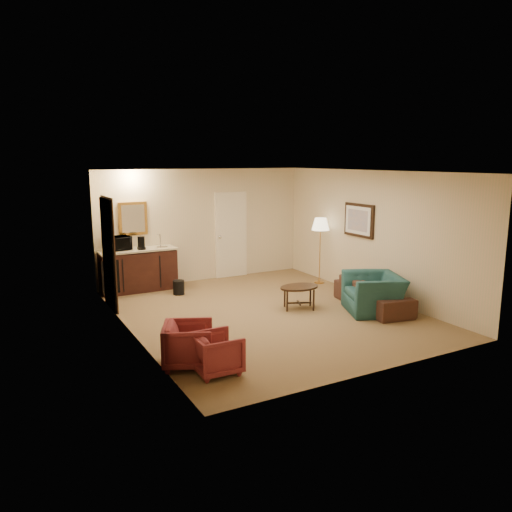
{
  "coord_description": "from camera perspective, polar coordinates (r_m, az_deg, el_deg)",
  "views": [
    {
      "loc": [
        -4.43,
        -7.76,
        2.82
      ],
      "look_at": [
        0.05,
        0.5,
        0.99
      ],
      "focal_mm": 35.0,
      "sensor_mm": 36.0,
      "label": 1
    }
  ],
  "objects": [
    {
      "name": "microwave",
      "position": [
        10.93,
        -15.61,
        1.57
      ],
      "size": [
        0.57,
        0.38,
        0.36
      ],
      "primitive_type": "imported",
      "rotation": [
        0.0,
        0.0,
        0.18
      ],
      "color": "black",
      "rests_on": "wetbar_cabinet"
    },
    {
      "name": "floor_lamp",
      "position": [
        11.49,
        7.31,
        0.61
      ],
      "size": [
        0.45,
        0.45,
        1.52
      ],
      "primitive_type": "cube",
      "rotation": [
        0.0,
        0.0,
        0.13
      ],
      "color": "gold",
      "rests_on": "ground"
    },
    {
      "name": "coffee_table",
      "position": [
        9.58,
        4.94,
        -4.74
      ],
      "size": [
        0.92,
        0.79,
        0.45
      ],
      "primitive_type": "cube",
      "rotation": [
        0.0,
        0.0,
        -0.4
      ],
      "color": "black",
      "rests_on": "ground"
    },
    {
      "name": "ground",
      "position": [
        9.37,
        1.21,
        -6.48
      ],
      "size": [
        6.0,
        6.0,
        0.0
      ],
      "primitive_type": "plane",
      "color": "olive",
      "rests_on": "ground"
    },
    {
      "name": "waste_bin",
      "position": [
        10.68,
        -8.83,
        -3.57
      ],
      "size": [
        0.32,
        0.32,
        0.3
      ],
      "primitive_type": "cylinder",
      "rotation": [
        0.0,
        0.0,
        0.42
      ],
      "color": "black",
      "rests_on": "ground"
    },
    {
      "name": "room_walls",
      "position": [
        9.63,
        -1.53,
        4.45
      ],
      "size": [
        5.02,
        6.01,
        2.61
      ],
      "color": "beige",
      "rests_on": "ground"
    },
    {
      "name": "teal_armchair",
      "position": [
        9.55,
        13.32,
        -3.47
      ],
      "size": [
        1.07,
        1.28,
        0.95
      ],
      "primitive_type": "imported",
      "rotation": [
        0.0,
        0.0,
        -1.97
      ],
      "color": "#215351",
      "rests_on": "ground"
    },
    {
      "name": "coffee_maker",
      "position": [
        10.9,
        -12.98,
        1.46
      ],
      "size": [
        0.18,
        0.18,
        0.28
      ],
      "primitive_type": "cylinder",
      "rotation": [
        0.0,
        0.0,
        0.26
      ],
      "color": "black",
      "rests_on": "wetbar_cabinet"
    },
    {
      "name": "rose_chair_near",
      "position": [
        6.78,
        -4.49,
        -10.81
      ],
      "size": [
        0.57,
        0.6,
        0.61
      ],
      "primitive_type": "imported",
      "rotation": [
        0.0,
        0.0,
        1.55
      ],
      "color": "maroon",
      "rests_on": "ground"
    },
    {
      "name": "wetbar_cabinet",
      "position": [
        11.1,
        -13.29,
        -1.55
      ],
      "size": [
        1.64,
        0.58,
        0.92
      ],
      "primitive_type": "cube",
      "color": "#361711",
      "rests_on": "ground"
    },
    {
      "name": "rose_chair_far",
      "position": [
        7.02,
        -7.73,
        -9.76
      ],
      "size": [
        0.83,
        0.86,
        0.68
      ],
      "primitive_type": "imported",
      "rotation": [
        0.0,
        0.0,
        1.14
      ],
      "color": "maroon",
      "rests_on": "ground"
    },
    {
      "name": "sofa",
      "position": [
        9.83,
        13.23,
        -3.76
      ],
      "size": [
        0.84,
        1.91,
        0.72
      ],
      "primitive_type": "imported",
      "rotation": [
        0.0,
        0.0,
        1.4
      ],
      "color": "black",
      "rests_on": "ground"
    }
  ]
}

